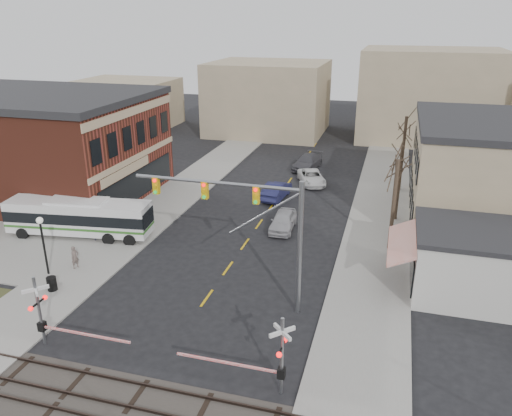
{
  "coord_description": "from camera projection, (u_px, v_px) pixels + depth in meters",
  "views": [
    {
      "loc": [
        10.09,
        -22.6,
        16.18
      ],
      "look_at": [
        1.2,
        8.83,
        3.5
      ],
      "focal_mm": 35.0,
      "sensor_mm": 36.0,
      "label": 1
    }
  ],
  "objects": [
    {
      "name": "ballast_strip",
      "position": [
        123.0,
        416.0,
        21.5
      ],
      "size": [
        160.0,
        5.0,
        0.06
      ],
      "primitive_type": "cube",
      "color": "#332D28",
      "rests_on": "ground"
    },
    {
      "name": "car_b",
      "position": [
        276.0,
        190.0,
        46.81
      ],
      "size": [
        2.1,
        4.93,
        1.58
      ],
      "primitive_type": "imported",
      "rotation": [
        0.0,
        0.0,
        3.05
      ],
      "color": "#1C1D46",
      "rests_on": "ground"
    },
    {
      "name": "trash_bin",
      "position": [
        52.0,
        284.0,
        31.02
      ],
      "size": [
        0.6,
        0.6,
        0.88
      ],
      "primitive_type": "cylinder",
      "color": "black",
      "rests_on": "sidewalk_west"
    },
    {
      "name": "car_c",
      "position": [
        312.0,
        177.0,
        50.89
      ],
      "size": [
        3.91,
        5.42,
        1.37
      ],
      "primitive_type": "imported",
      "rotation": [
        0.0,
        0.0,
        0.37
      ],
      "color": "silver",
      "rests_on": "ground"
    },
    {
      "name": "rr_crossing_east",
      "position": [
        272.0,
        355.0,
        22.28
      ],
      "size": [
        5.6,
        1.36,
        4.0
      ],
      "color": "gray",
      "rests_on": "ground"
    },
    {
      "name": "tree_east_a",
      "position": [
        393.0,
        205.0,
        35.52
      ],
      "size": [
        0.28,
        0.28,
        6.75
      ],
      "color": "#382B21",
      "rests_on": "sidewalk_east"
    },
    {
      "name": "tree_east_b",
      "position": [
        399.0,
        183.0,
        40.91
      ],
      "size": [
        0.28,
        0.28,
        6.3
      ],
      "color": "#382B21",
      "rests_on": "sidewalk_east"
    },
    {
      "name": "sidewalk_west",
      "position": [
        182.0,
        190.0,
        49.02
      ],
      "size": [
        5.0,
        60.0,
        0.12
      ],
      "primitive_type": "cube",
      "color": "gray",
      "rests_on": "ground"
    },
    {
      "name": "tree_east_c",
      "position": [
        403.0,
        154.0,
        47.87
      ],
      "size": [
        0.28,
        0.28,
        7.2
      ],
      "color": "#382B21",
      "rests_on": "sidewalk_east"
    },
    {
      "name": "traffic_signal_mast",
      "position": [
        253.0,
        216.0,
        27.71
      ],
      "size": [
        9.84,
        0.3,
        8.0
      ],
      "color": "gray",
      "rests_on": "ground"
    },
    {
      "name": "pedestrian_near",
      "position": [
        75.0,
        257.0,
        33.62
      ],
      "size": [
        0.55,
        0.67,
        1.58
      ],
      "primitive_type": "imported",
      "rotation": [
        0.0,
        0.0,
        1.23
      ],
      "color": "#63554F",
      "rests_on": "sidewalk_west"
    },
    {
      "name": "ground",
      "position": [
        194.0,
        316.0,
        28.69
      ],
      "size": [
        160.0,
        160.0,
        0.0
      ],
      "primitive_type": "plane",
      "color": "black",
      "rests_on": "ground"
    },
    {
      "name": "sidewalk_east",
      "position": [
        380.0,
        210.0,
        44.2
      ],
      "size": [
        5.0,
        60.0,
        0.12
      ],
      "primitive_type": "cube",
      "color": "gray",
      "rests_on": "ground"
    },
    {
      "name": "car_d",
      "position": [
        307.0,
        162.0,
        55.87
      ],
      "size": [
        3.13,
        5.7,
        1.57
      ],
      "primitive_type": "imported",
      "rotation": [
        0.0,
        0.0,
        -0.18
      ],
      "color": "#434248",
      "rests_on": "ground"
    },
    {
      "name": "car_a",
      "position": [
        283.0,
        221.0,
        40.01
      ],
      "size": [
        1.93,
        4.46,
        1.5
      ],
      "primitive_type": "imported",
      "rotation": [
        0.0,
        0.0,
        0.04
      ],
      "color": "#A8A7AC",
      "rests_on": "ground"
    },
    {
      "name": "street_lamp",
      "position": [
        42.0,
        233.0,
        32.08
      ],
      "size": [
        0.44,
        0.44,
        4.05
      ],
      "color": "black",
      "rests_on": "sidewalk_west"
    },
    {
      "name": "pedestrian_far",
      "position": [
        99.0,
        230.0,
        37.85
      ],
      "size": [
        0.99,
        0.99,
        1.62
      ],
      "primitive_type": "imported",
      "rotation": [
        0.0,
        0.0,
        0.78
      ],
      "color": "#393862",
      "rests_on": "sidewalk_west"
    },
    {
      "name": "transit_bus",
      "position": [
        79.0,
        217.0,
        38.45
      ],
      "size": [
        11.39,
        3.94,
        2.87
      ],
      "color": "silver",
      "rests_on": "ground"
    },
    {
      "name": "awning_shop",
      "position": [
        483.0,
        263.0,
        30.13
      ],
      "size": [
        9.74,
        6.2,
        4.3
      ],
      "color": "beige",
      "rests_on": "ground"
    },
    {
      "name": "rail_tracks",
      "position": [
        123.0,
        414.0,
        21.47
      ],
      "size": [
        160.0,
        3.91,
        0.14
      ],
      "color": "#2D231E",
      "rests_on": "ground"
    },
    {
      "name": "rr_crossing_west",
      "position": [
        47.0,
        313.0,
        25.43
      ],
      "size": [
        5.6,
        1.36,
        4.0
      ],
      "color": "gray",
      "rests_on": "ground"
    }
  ]
}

